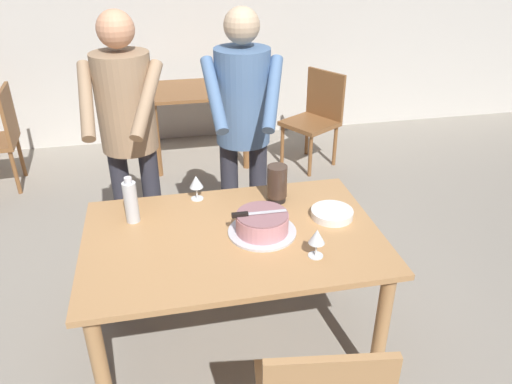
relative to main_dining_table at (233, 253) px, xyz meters
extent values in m
plane|color=gray|center=(0.00, 0.00, -0.64)|extent=(14.00, 14.00, 0.00)
cube|color=beige|center=(0.00, 3.26, 0.71)|extent=(10.00, 0.12, 2.70)
cube|color=tan|center=(0.00, 0.00, 0.09)|extent=(1.46, 0.95, 0.03)
cylinder|color=tan|center=(-0.65, -0.40, -0.28)|extent=(0.07, 0.07, 0.72)
cylinder|color=tan|center=(0.65, -0.40, -0.28)|extent=(0.07, 0.07, 0.72)
cylinder|color=tan|center=(-0.65, 0.40, -0.28)|extent=(0.07, 0.07, 0.72)
cylinder|color=tan|center=(0.65, 0.40, -0.28)|extent=(0.07, 0.07, 0.72)
cylinder|color=silver|center=(0.15, -0.01, 0.12)|extent=(0.34, 0.34, 0.01)
cylinder|color=#D18C93|center=(0.15, -0.01, 0.17)|extent=(0.26, 0.26, 0.09)
cylinder|color=#926267|center=(0.15, -0.01, 0.22)|extent=(0.25, 0.25, 0.01)
cube|color=silver|center=(0.17, -0.01, 0.23)|extent=(0.20, 0.02, 0.00)
cube|color=black|center=(0.04, -0.01, 0.23)|extent=(0.08, 0.03, 0.02)
cylinder|color=white|center=(0.54, 0.06, 0.11)|extent=(0.22, 0.22, 0.01)
cylinder|color=white|center=(0.54, 0.06, 0.12)|extent=(0.22, 0.22, 0.01)
cylinder|color=white|center=(0.54, 0.06, 0.13)|extent=(0.22, 0.22, 0.01)
cylinder|color=white|center=(0.54, 0.06, 0.14)|extent=(0.22, 0.22, 0.01)
cylinder|color=silver|center=(0.35, -0.25, 0.11)|extent=(0.07, 0.07, 0.00)
cylinder|color=silver|center=(0.35, -0.25, 0.15)|extent=(0.01, 0.01, 0.07)
cone|color=silver|center=(0.35, -0.25, 0.22)|extent=(0.08, 0.08, 0.07)
cylinder|color=silver|center=(-0.14, 0.40, 0.11)|extent=(0.07, 0.07, 0.00)
cylinder|color=silver|center=(-0.14, 0.40, 0.15)|extent=(0.01, 0.01, 0.07)
cone|color=silver|center=(-0.14, 0.40, 0.22)|extent=(0.08, 0.08, 0.07)
cylinder|color=silver|center=(-0.48, 0.23, 0.22)|extent=(0.07, 0.07, 0.22)
cylinder|color=silver|center=(-0.48, 0.23, 0.34)|extent=(0.04, 0.04, 0.03)
cylinder|color=black|center=(0.29, 0.29, 0.12)|extent=(0.10, 0.10, 0.03)
cylinder|color=#3F2D23|center=(0.29, 0.29, 0.23)|extent=(0.11, 0.11, 0.18)
cylinder|color=#2D2D38|center=(0.27, 0.68, -0.17)|extent=(0.11, 0.11, 0.95)
cylinder|color=#2D2D38|center=(0.09, 0.71, -0.17)|extent=(0.11, 0.11, 0.95)
cylinder|color=#4C6B93|center=(0.18, 0.70, 0.58)|extent=(0.32, 0.32, 0.55)
sphere|color=tan|center=(0.18, 0.70, 0.98)|extent=(0.20, 0.20, 0.20)
cylinder|color=#4C6B93|center=(0.31, 0.50, 0.66)|extent=(0.21, 0.41, 0.34)
cylinder|color=#4C6B93|center=(0.00, 0.54, 0.66)|extent=(0.10, 0.42, 0.34)
cylinder|color=#2D2D38|center=(-0.39, 0.71, -0.17)|extent=(0.11, 0.11, 0.95)
cylinder|color=#2D2D38|center=(-0.57, 0.74, -0.17)|extent=(0.11, 0.11, 0.95)
cylinder|color=#997A5B|center=(-0.48, 0.73, 0.58)|extent=(0.32, 0.32, 0.55)
sphere|color=tan|center=(-0.48, 0.73, 0.98)|extent=(0.20, 0.20, 0.20)
cylinder|color=#997A5B|center=(-0.35, 0.52, 0.66)|extent=(0.22, 0.41, 0.34)
cylinder|color=#997A5B|center=(-0.66, 0.57, 0.66)|extent=(0.09, 0.42, 0.34)
cube|color=brown|center=(0.08, 2.56, 0.08)|extent=(1.00, 0.70, 0.03)
cylinder|color=brown|center=(-0.35, 2.28, -0.29)|extent=(0.07, 0.07, 0.71)
cylinder|color=brown|center=(0.50, 2.28, -0.29)|extent=(0.07, 0.07, 0.71)
cylinder|color=brown|center=(-0.35, 2.83, -0.29)|extent=(0.07, 0.07, 0.71)
cylinder|color=brown|center=(0.50, 2.83, -0.29)|extent=(0.07, 0.07, 0.71)
cylinder|color=brown|center=(-1.58, 2.17, -0.44)|extent=(0.04, 0.04, 0.41)
cylinder|color=brown|center=(-1.60, 2.53, -0.44)|extent=(0.04, 0.04, 0.41)
cube|color=brown|center=(-1.57, 2.35, 0.03)|extent=(0.06, 0.44, 0.45)
cube|color=brown|center=(1.11, 2.23, -0.21)|extent=(0.60, 0.60, 0.04)
cylinder|color=brown|center=(1.05, 1.98, -0.44)|extent=(0.04, 0.04, 0.41)
cylinder|color=brown|center=(0.86, 2.29, -0.44)|extent=(0.04, 0.04, 0.41)
cylinder|color=brown|center=(1.36, 2.17, -0.44)|extent=(0.04, 0.04, 0.41)
cylinder|color=brown|center=(1.17, 2.48, -0.44)|extent=(0.04, 0.04, 0.41)
cube|color=brown|center=(1.28, 2.33, 0.03)|extent=(0.25, 0.39, 0.45)
camera|label=1|loc=(-0.30, -2.00, 1.44)|focal=34.29mm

